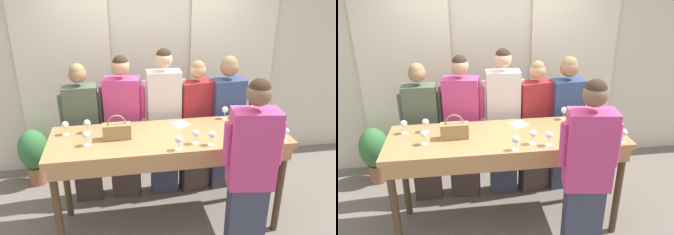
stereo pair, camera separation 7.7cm
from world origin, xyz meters
TOP-DOWN VIEW (x-y plane):
  - ground_plane at (0.00, 0.00)m, footprint 18.00×18.00m
  - wall_back at (0.00, 1.43)m, footprint 12.00×0.06m
  - curtain_panel_left at (-1.10, 1.36)m, footprint 1.16×0.03m
  - curtain_panel_right at (1.10, 1.36)m, footprint 1.16×0.03m
  - tasting_bar at (0.00, -0.02)m, footprint 2.29×0.75m
  - wine_bottle at (0.77, -0.07)m, footprint 0.07×0.07m
  - handbag at (-0.50, 0.00)m, footprint 0.26×0.11m
  - wine_glass_front_left at (0.66, 0.30)m, footprint 0.07×0.07m
  - wine_glass_front_mid at (-0.78, 0.18)m, footprint 0.07×0.07m
  - wine_glass_front_right at (0.03, -0.32)m, footprint 0.07×0.07m
  - wine_glass_center_left at (0.80, 0.31)m, footprint 0.07×0.07m
  - wine_glass_center_mid at (0.20, -0.22)m, footprint 0.07×0.07m
  - wine_glass_center_right at (0.34, -0.27)m, footprint 0.07×0.07m
  - wine_glass_back_left at (-0.99, 0.17)m, footprint 0.07×0.07m
  - wine_glass_back_mid at (0.87, -0.07)m, footprint 0.07×0.07m
  - wine_glass_back_right at (1.03, -0.31)m, footprint 0.07×0.07m
  - wine_glass_near_host at (-0.78, -0.09)m, footprint 0.07×0.07m
  - napkin at (0.16, 0.23)m, footprint 0.21×0.21m
  - guest_olive_jacket at (-0.87, 0.60)m, footprint 0.47×0.23m
  - guest_pink_top at (-0.42, 0.60)m, footprint 0.50×0.28m
  - guest_cream_sweater at (0.04, 0.60)m, footprint 0.49×0.22m
  - guest_striped_shirt at (0.43, 0.60)m, footprint 0.52×0.28m
  - guest_navy_coat at (0.79, 0.60)m, footprint 0.49×0.27m
  - host_pouring at (0.56, -0.66)m, footprint 0.49×0.27m
  - potted_plant at (-1.55, 1.04)m, footprint 0.37×0.37m

SIDE VIEW (x-z plane):
  - ground_plane at x=0.00m, z-range 0.00..0.00m
  - potted_plant at x=-1.55m, z-range 0.05..0.79m
  - guest_striped_shirt at x=0.43m, z-range 0.02..1.65m
  - guest_olive_jacket at x=-0.87m, z-range 0.03..1.67m
  - guest_navy_coat at x=0.79m, z-range 0.04..1.70m
  - guest_pink_top at x=-0.42m, z-range 0.03..1.74m
  - host_pouring at x=0.56m, z-range 0.03..1.80m
  - guest_cream_sweater at x=0.04m, z-range 0.03..1.81m
  - tasting_bar at x=0.00m, z-range 0.41..1.46m
  - napkin at x=0.16m, z-range 1.05..1.05m
  - handbag at x=-0.50m, z-range 1.01..1.25m
  - wine_glass_center_left at x=0.80m, z-range 1.08..1.21m
  - wine_glass_center_right at x=0.34m, z-range 1.08..1.21m
  - wine_glass_back_mid at x=0.87m, z-range 1.08..1.21m
  - wine_glass_front_left at x=0.66m, z-range 1.08..1.21m
  - wine_glass_front_mid at x=-0.78m, z-range 1.08..1.21m
  - wine_glass_front_right at x=0.03m, z-range 1.08..1.21m
  - wine_glass_center_mid at x=0.20m, z-range 1.08..1.21m
  - wine_glass_back_left at x=-0.99m, z-range 1.08..1.21m
  - wine_glass_back_right at x=1.03m, z-range 1.08..1.21m
  - wine_glass_near_host at x=-0.78m, z-range 1.08..1.21m
  - wine_bottle at x=0.77m, z-range 1.01..1.35m
  - curtain_panel_left at x=-1.10m, z-range 0.00..2.69m
  - curtain_panel_right at x=1.10m, z-range 0.00..2.69m
  - wall_back at x=0.00m, z-range 0.00..2.80m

